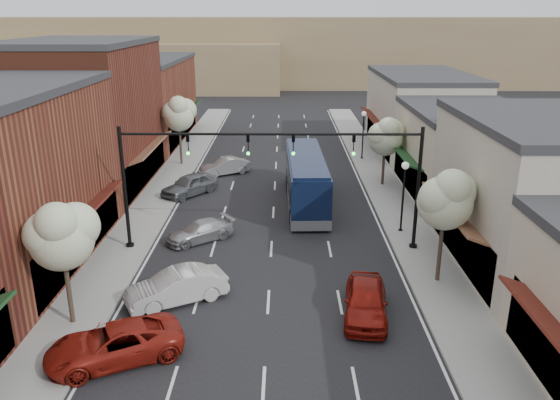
{
  "coord_description": "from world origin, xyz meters",
  "views": [
    {
      "loc": [
        0.72,
        -20.31,
        12.61
      ],
      "look_at": [
        0.48,
        10.13,
        2.2
      ],
      "focal_mm": 35.0,
      "sensor_mm": 36.0,
      "label": 1
    }
  ],
  "objects_px": {
    "tree_right_far": "(386,135)",
    "lamp_post_near": "(404,185)",
    "parked_car_a": "(114,344)",
    "parked_car_c": "(200,231)",
    "signal_mast_left": "(167,170)",
    "parked_car_b": "(177,287)",
    "lamp_post_far": "(363,127)",
    "tree_right_near": "(447,198)",
    "tree_left_near": "(61,234)",
    "red_hatchback": "(366,301)",
    "signal_mast_right": "(375,170)",
    "parked_car_e": "(225,166)",
    "coach_bus": "(306,179)",
    "tree_left_far": "(179,113)",
    "parked_car_d": "(190,185)"
  },
  "relations": [
    {
      "from": "tree_right_far",
      "to": "lamp_post_near",
      "type": "distance_m",
      "value": 9.51
    },
    {
      "from": "lamp_post_near",
      "to": "parked_car_a",
      "type": "bearing_deg",
      "value": -136.14
    },
    {
      "from": "parked_car_c",
      "to": "signal_mast_left",
      "type": "bearing_deg",
      "value": -85.9
    },
    {
      "from": "signal_mast_left",
      "to": "parked_car_b",
      "type": "xyz_separation_m",
      "value": [
        1.42,
        -6.0,
        -3.86
      ]
    },
    {
      "from": "lamp_post_far",
      "to": "parked_car_a",
      "type": "height_order",
      "value": "lamp_post_far"
    },
    {
      "from": "tree_right_near",
      "to": "lamp_post_near",
      "type": "height_order",
      "value": "tree_right_near"
    },
    {
      "from": "tree_left_near",
      "to": "red_hatchback",
      "type": "height_order",
      "value": "tree_left_near"
    },
    {
      "from": "tree_right_near",
      "to": "red_hatchback",
      "type": "xyz_separation_m",
      "value": [
        -4.06,
        -3.18,
        -3.68
      ]
    },
    {
      "from": "red_hatchback",
      "to": "parked_car_c",
      "type": "relative_size",
      "value": 1.12
    },
    {
      "from": "signal_mast_right",
      "to": "tree_left_near",
      "type": "height_order",
      "value": "signal_mast_right"
    },
    {
      "from": "tree_left_near",
      "to": "parked_car_e",
      "type": "xyz_separation_m",
      "value": [
        4.05,
        23.16,
        -3.53
      ]
    },
    {
      "from": "tree_right_near",
      "to": "lamp_post_near",
      "type": "xyz_separation_m",
      "value": [
        -0.55,
        6.56,
        -1.45
      ]
    },
    {
      "from": "signal_mast_right",
      "to": "parked_car_b",
      "type": "distance_m",
      "value": 12.14
    },
    {
      "from": "parked_car_c",
      "to": "tree_right_near",
      "type": "bearing_deg",
      "value": 31.94
    },
    {
      "from": "tree_left_near",
      "to": "lamp_post_near",
      "type": "bearing_deg",
      "value": 33.33
    },
    {
      "from": "signal_mast_right",
      "to": "signal_mast_left",
      "type": "bearing_deg",
      "value": 180.0
    },
    {
      "from": "signal_mast_left",
      "to": "tree_right_near",
      "type": "xyz_separation_m",
      "value": [
        13.97,
        -4.05,
        -0.17
      ]
    },
    {
      "from": "signal_mast_left",
      "to": "coach_bus",
      "type": "height_order",
      "value": "signal_mast_left"
    },
    {
      "from": "parked_car_c",
      "to": "red_hatchback",
      "type": "bearing_deg",
      "value": 9.84
    },
    {
      "from": "tree_right_far",
      "to": "tree_left_far",
      "type": "relative_size",
      "value": 0.89
    },
    {
      "from": "lamp_post_near",
      "to": "red_hatchback",
      "type": "height_order",
      "value": "lamp_post_near"
    },
    {
      "from": "tree_left_near",
      "to": "parked_car_e",
      "type": "height_order",
      "value": "tree_left_near"
    },
    {
      "from": "signal_mast_left",
      "to": "red_hatchback",
      "type": "xyz_separation_m",
      "value": [
        9.91,
        -7.23,
        -3.85
      ]
    },
    {
      "from": "parked_car_a",
      "to": "lamp_post_near",
      "type": "bearing_deg",
      "value": 109.14
    },
    {
      "from": "tree_left_near",
      "to": "parked_car_a",
      "type": "relative_size",
      "value": 1.11
    },
    {
      "from": "signal_mast_left",
      "to": "tree_right_far",
      "type": "xyz_separation_m",
      "value": [
        13.97,
        11.95,
        -0.63
      ]
    },
    {
      "from": "signal_mast_left",
      "to": "tree_left_near",
      "type": "height_order",
      "value": "signal_mast_left"
    },
    {
      "from": "coach_bus",
      "to": "parked_car_e",
      "type": "distance_m",
      "value": 9.74
    },
    {
      "from": "tree_right_far",
      "to": "tree_left_near",
      "type": "height_order",
      "value": "tree_left_near"
    },
    {
      "from": "tree_left_far",
      "to": "parked_car_c",
      "type": "xyz_separation_m",
      "value": [
        4.05,
        -16.77,
        -4.01
      ]
    },
    {
      "from": "tree_right_far",
      "to": "parked_car_a",
      "type": "height_order",
      "value": "tree_right_far"
    },
    {
      "from": "signal_mast_right",
      "to": "tree_right_near",
      "type": "relative_size",
      "value": 1.38
    },
    {
      "from": "signal_mast_left",
      "to": "tree_right_far",
      "type": "relative_size",
      "value": 1.51
    },
    {
      "from": "tree_right_near",
      "to": "parked_car_e",
      "type": "bearing_deg",
      "value": 123.22
    },
    {
      "from": "lamp_post_near",
      "to": "parked_car_c",
      "type": "distance_m",
      "value": 12.31
    },
    {
      "from": "tree_right_far",
      "to": "red_hatchback",
      "type": "bearing_deg",
      "value": -101.95
    },
    {
      "from": "tree_left_far",
      "to": "tree_right_far",
      "type": "bearing_deg",
      "value": -19.87
    },
    {
      "from": "coach_bus",
      "to": "parked_car_e",
      "type": "xyz_separation_m",
      "value": [
        -6.41,
        7.24,
        -1.12
      ]
    },
    {
      "from": "tree_left_far",
      "to": "parked_car_e",
      "type": "xyz_separation_m",
      "value": [
        4.05,
        -2.84,
        -3.91
      ]
    },
    {
      "from": "parked_car_d",
      "to": "lamp_post_far",
      "type": "bearing_deg",
      "value": 74.08
    },
    {
      "from": "coach_bus",
      "to": "parked_car_d",
      "type": "bearing_deg",
      "value": 166.3
    },
    {
      "from": "parked_car_c",
      "to": "lamp_post_near",
      "type": "bearing_deg",
      "value": 60.88
    },
    {
      "from": "tree_left_far",
      "to": "signal_mast_right",
      "type": "bearing_deg",
      "value": -52.29
    },
    {
      "from": "tree_right_far",
      "to": "parked_car_c",
      "type": "xyz_separation_m",
      "value": [
        -12.55,
        -10.77,
        -3.4
      ]
    },
    {
      "from": "signal_mast_right",
      "to": "lamp_post_near",
      "type": "relative_size",
      "value": 1.85
    },
    {
      "from": "parked_car_a",
      "to": "parked_car_b",
      "type": "relative_size",
      "value": 1.11
    },
    {
      "from": "tree_left_near",
      "to": "lamp_post_near",
      "type": "relative_size",
      "value": 1.28
    },
    {
      "from": "lamp_post_near",
      "to": "parked_car_e",
      "type": "distance_m",
      "value": 17.55
    },
    {
      "from": "tree_right_near",
      "to": "parked_car_d",
      "type": "distance_m",
      "value": 20.34
    },
    {
      "from": "signal_mast_right",
      "to": "tree_right_near",
      "type": "height_order",
      "value": "signal_mast_right"
    }
  ]
}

